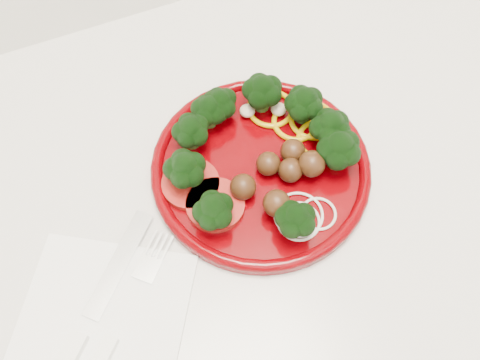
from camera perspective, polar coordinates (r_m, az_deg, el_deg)
name	(u,v)px	position (r m, az deg, el deg)	size (l,w,h in m)	color
counter	(251,292)	(1.03, 1.16, -11.83)	(2.40, 0.60, 0.90)	beige
plate	(260,158)	(0.60, 2.10, 2.38)	(0.25, 0.25, 0.06)	#500003
napkin	(102,321)	(0.57, -14.54, -14.35)	(0.16, 0.16, 0.00)	white
knife	(78,340)	(0.56, -16.93, -16.04)	(0.18, 0.18, 0.01)	silver
fork	(103,356)	(0.55, -14.36, -17.69)	(0.16, 0.16, 0.01)	white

